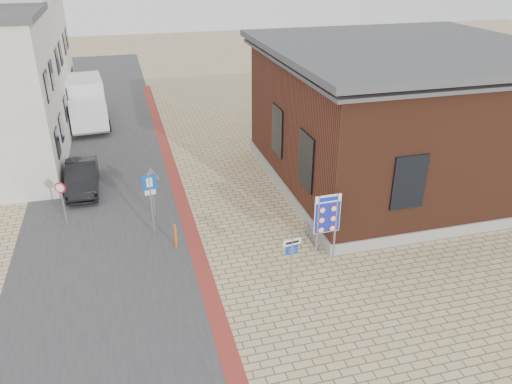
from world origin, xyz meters
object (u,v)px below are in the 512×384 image
box_truck (86,102)px  bollard (176,236)px  sedan (82,177)px  border_sign (327,215)px  essen_sign (292,256)px  parking_sign (150,193)px

box_truck → bollard: (3.76, -17.00, -1.05)m
sedan → bollard: (3.76, -6.52, -0.17)m
border_sign → sedan: bearing=132.8°
box_truck → essen_sign: box_truck is taller
bollard → box_truck: bearing=102.5°
essen_sign → parking_sign: parking_sign is taller
parking_sign → bollard: size_ratio=2.72×
parking_sign → bollard: parking_sign is taller
box_truck → sedan: bearing=-94.7°
box_truck → bollard: bearing=-82.2°
sedan → box_truck: (0.00, 10.48, 0.88)m
sedan → essen_sign: essen_sign is taller
border_sign → essen_sign: size_ratio=1.24×
essen_sign → bollard: (-3.42, 4.08, -1.05)m
box_truck → parking_sign: (3.00, -15.76, 0.37)m
border_sign → parking_sign: size_ratio=1.05×
box_truck → parking_sign: bearing=-83.9°
essen_sign → bollard: bearing=122.6°
sedan → parking_sign: parking_sign is taller
parking_sign → bollard: bearing=-68.2°
box_truck → border_sign: 21.67m
sedan → box_truck: box_truck is taller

